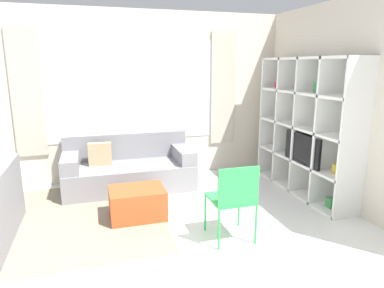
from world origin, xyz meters
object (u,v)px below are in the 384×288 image
(ottoman, at_px, (137,203))
(folding_chair, at_px, (234,196))
(couch_main, at_px, (129,169))
(shelving_unit, at_px, (307,128))

(ottoman, bearing_deg, folding_chair, -44.00)
(couch_main, relative_size, ottoman, 2.88)
(folding_chair, bearing_deg, couch_main, -66.21)
(shelving_unit, xyz_separation_m, couch_main, (-2.49, 0.93, -0.69))
(couch_main, bearing_deg, folding_chair, -66.21)
(shelving_unit, relative_size, folding_chair, 2.31)
(couch_main, bearing_deg, ottoman, -91.09)
(shelving_unit, distance_m, ottoman, 2.64)
(couch_main, relative_size, folding_chair, 2.23)
(shelving_unit, bearing_deg, folding_chair, -146.09)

